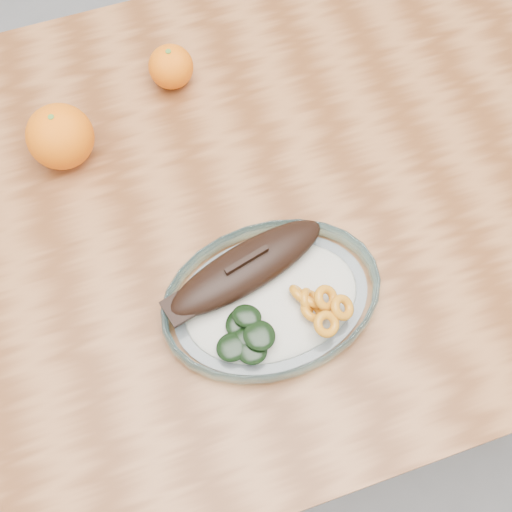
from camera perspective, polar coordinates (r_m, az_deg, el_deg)
The scene contains 5 objects.
ground at distance 1.57m, azimuth -2.42°, elevation -8.91°, with size 3.00×3.00×0.00m, color slate.
dining_table at distance 0.96m, azimuth -3.91°, elevation 1.51°, with size 1.20×0.80×0.75m.
plated_meal at distance 0.80m, azimuth 1.29°, elevation -3.69°, with size 0.51×0.50×0.08m.
orange_left at distance 0.91m, azimuth -17.00°, elevation 10.11°, with size 0.09×0.09×0.09m, color #FF4A05.
orange_right at distance 0.97m, azimuth -7.57°, elevation 16.34°, with size 0.07×0.07×0.07m, color #FF4A05.
Camera 1 is at (-0.07, -0.42, 1.51)m, focal length 45.00 mm.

